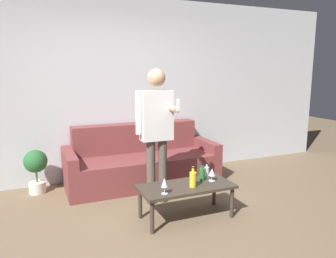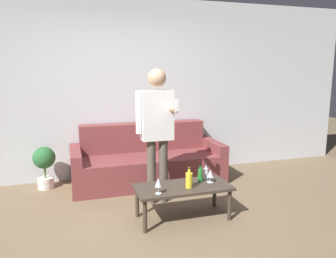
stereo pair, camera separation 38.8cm
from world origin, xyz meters
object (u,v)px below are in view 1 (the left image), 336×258
object	(u,v)px
coffee_table	(186,189)
bottle_orange	(207,172)
couch	(141,162)
person_standing_front	(156,125)

from	to	relation	value
coffee_table	bottle_orange	xyz separation A→B (m)	(0.34, 0.14, 0.12)
couch	bottle_orange	bearing A→B (deg)	-70.41
couch	coffee_table	bearing A→B (deg)	-86.30
couch	bottle_orange	world-z (taller)	couch
couch	person_standing_front	size ratio (longest dim) A/B	1.31
coffee_table	couch	bearing A→B (deg)	93.70
couch	bottle_orange	size ratio (longest dim) A/B	12.01
bottle_orange	person_standing_front	distance (m)	0.82
couch	person_standing_front	xyz separation A→B (m)	(-0.06, -0.80, 0.69)
couch	coffee_table	xyz separation A→B (m)	(0.09, -1.33, 0.04)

